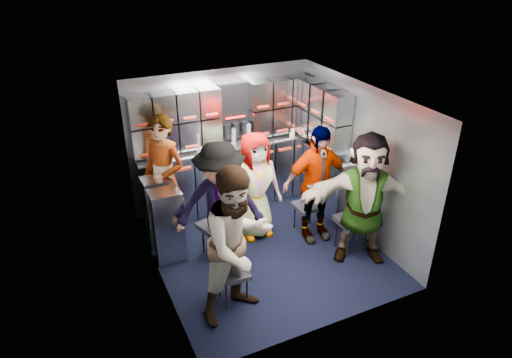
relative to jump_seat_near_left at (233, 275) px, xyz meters
name	(u,v)px	position (x,y,z in m)	size (l,w,h in m)	color
floor	(265,250)	(0.75, 0.70, -0.36)	(3.00, 3.00, 0.00)	black
wall_back	(222,139)	(0.75, 2.20, 0.69)	(2.80, 0.04, 2.10)	gray
wall_left	(154,205)	(-0.65, 0.70, 0.69)	(0.04, 3.00, 2.10)	gray
wall_right	(359,160)	(2.15, 0.70, 0.69)	(0.04, 3.00, 2.10)	gray
ceiling	(267,98)	(0.75, 0.70, 1.74)	(2.80, 3.00, 0.02)	silver
cart_bank_back	(228,177)	(0.75, 1.99, 0.14)	(2.68, 0.38, 0.99)	#959BA4
cart_bank_left	(164,219)	(-0.44, 1.26, 0.14)	(0.38, 0.76, 0.99)	#959BA4
counter	(227,146)	(0.75, 1.99, 0.66)	(2.68, 0.42, 0.03)	#AEB0B5
locker_bank_back	(225,114)	(0.75, 2.05, 1.13)	(2.68, 0.28, 0.82)	#959BA4
locker_bank_right	(324,115)	(2.00, 1.40, 1.13)	(0.28, 1.00, 0.82)	#959BA4
right_cabinet	(323,180)	(2.00, 1.30, 0.14)	(0.28, 1.20, 1.00)	#959BA4
coffee_niche	(235,112)	(0.93, 2.11, 1.11)	(0.46, 0.16, 0.84)	black
red_latch_strip	(233,160)	(0.75, 1.79, 0.52)	(2.60, 0.02, 0.03)	#AE2514
jump_seat_near_left	(233,275)	(0.00, 0.00, 0.00)	(0.36, 0.35, 0.40)	black
jump_seat_mid_left	(217,227)	(0.14, 0.88, 0.07)	(0.50, 0.48, 0.48)	black
jump_seat_center	(250,203)	(0.80, 1.30, 0.03)	(0.48, 0.47, 0.44)	black
jump_seat_mid_right	(307,207)	(1.50, 0.89, 0.01)	(0.36, 0.35, 0.42)	black
jump_seat_near_right	(353,222)	(1.80, 0.25, 0.06)	(0.41, 0.39, 0.48)	black
attendant_standing	(165,179)	(-0.30, 1.60, 0.52)	(0.64, 0.42, 1.76)	black
attendant_arc_a	(238,244)	(0.00, -0.18, 0.53)	(0.86, 0.67, 1.77)	black
attendant_arc_b	(220,206)	(0.14, 0.70, 0.48)	(1.08, 0.62, 1.67)	black
attendant_arc_c	(255,186)	(0.80, 1.12, 0.40)	(0.74, 0.48, 1.52)	black
attendant_arc_d	(316,184)	(1.50, 0.71, 0.46)	(0.96, 0.40, 1.64)	black
attendant_arc_e	(365,199)	(1.80, 0.07, 0.51)	(1.60, 0.51, 1.73)	black
bottle_left	(198,143)	(0.29, 1.94, 0.81)	(0.07, 0.07, 0.28)	white
bottle_mid	(234,137)	(0.84, 1.94, 0.79)	(0.06, 0.06, 0.24)	white
bottle_right	(249,134)	(1.08, 1.94, 0.81)	(0.07, 0.07, 0.28)	white
cup_left	(171,154)	(-0.11, 1.93, 0.72)	(0.09, 0.09, 0.10)	#C7B78C
cup_right	(292,132)	(1.80, 1.93, 0.73)	(0.08, 0.08, 0.11)	#C7B78C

